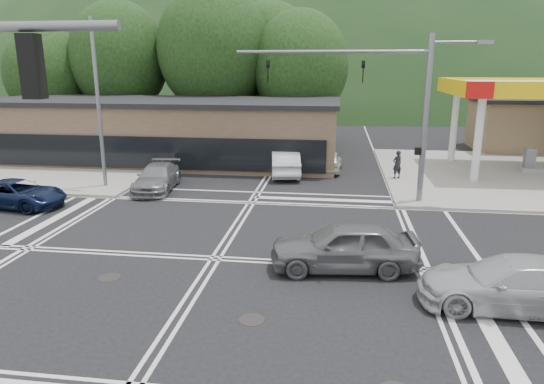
# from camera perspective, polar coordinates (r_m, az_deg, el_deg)

# --- Properties ---
(ground) EXTENTS (120.00, 120.00, 0.00)m
(ground) POSITION_cam_1_polar(r_m,az_deg,el_deg) (17.35, -6.65, -7.78)
(ground) COLOR black
(ground) RESTS_ON ground
(sidewalk_ne) EXTENTS (16.00, 16.00, 0.15)m
(sidewalk_ne) POSITION_cam_1_polar(r_m,az_deg,el_deg) (33.04, 26.80, 1.75)
(sidewalk_ne) COLOR gray
(sidewalk_ne) RESTS_ON ground
(sidewalk_nw) EXTENTS (16.00, 16.00, 0.15)m
(sidewalk_nw) POSITION_cam_1_polar(r_m,az_deg,el_deg) (36.59, -23.96, 3.20)
(sidewalk_nw) COLOR gray
(sidewalk_nw) RESTS_ON ground
(convenience_store) EXTENTS (10.00, 6.00, 3.80)m
(convenience_store) POSITION_cam_1_polar(r_m,az_deg,el_deg) (43.76, 29.18, 6.74)
(convenience_store) COLOR #846B4F
(convenience_store) RESTS_ON ground
(commercial_row) EXTENTS (24.00, 8.00, 4.00)m
(commercial_row) POSITION_cam_1_polar(r_m,az_deg,el_deg) (34.99, -12.69, 6.84)
(commercial_row) COLOR brown
(commercial_row) RESTS_ON ground
(hill_north) EXTENTS (252.00, 126.00, 140.00)m
(hill_north) POSITION_cam_1_polar(r_m,az_deg,el_deg) (105.79, 5.59, 11.16)
(hill_north) COLOR #183317
(hill_north) RESTS_ON ground
(tree_n_a) EXTENTS (8.00, 8.00, 11.75)m
(tree_n_a) POSITION_cam_1_polar(r_m,az_deg,el_deg) (43.46, -17.50, 14.83)
(tree_n_a) COLOR #382619
(tree_n_a) RESTS_ON ground
(tree_n_b) EXTENTS (9.00, 9.00, 12.98)m
(tree_n_b) POSITION_cam_1_polar(r_m,az_deg,el_deg) (40.79, -6.91, 16.34)
(tree_n_b) COLOR #382619
(tree_n_b) RESTS_ON ground
(tree_n_c) EXTENTS (7.60, 7.60, 10.87)m
(tree_n_c) POSITION_cam_1_polar(r_m,az_deg,el_deg) (39.62, 3.33, 14.58)
(tree_n_c) COLOR #382619
(tree_n_c) RESTS_ON ground
(tree_n_d) EXTENTS (6.80, 6.80, 9.76)m
(tree_n_d) POSITION_cam_1_polar(r_m,az_deg,el_deg) (45.43, -24.95, 12.48)
(tree_n_d) COLOR #382619
(tree_n_d) RESTS_ON ground
(tree_n_e) EXTENTS (8.40, 8.40, 11.98)m
(tree_n_e) POSITION_cam_1_polar(r_m,az_deg,el_deg) (43.93, -0.28, 15.48)
(tree_n_e) COLOR #382619
(tree_n_e) RESTS_ON ground
(streetlight_nw) EXTENTS (2.50, 0.25, 9.00)m
(streetlight_nw) POSITION_cam_1_polar(r_m,az_deg,el_deg) (27.57, -19.72, 10.67)
(streetlight_nw) COLOR slate
(streetlight_nw) RESTS_ON ground
(signal_mast_ne) EXTENTS (11.65, 0.30, 8.00)m
(signal_mast_ne) POSITION_cam_1_polar(r_m,az_deg,el_deg) (23.92, 14.77, 10.59)
(signal_mast_ne) COLOR slate
(signal_mast_ne) RESTS_ON ground
(car_blue_west) EXTENTS (4.89, 2.68, 1.30)m
(car_blue_west) POSITION_cam_1_polar(r_m,az_deg,el_deg) (26.15, -27.79, -0.17)
(car_blue_west) COLOR #0B1532
(car_blue_west) RESTS_ON ground
(car_grey_center) EXTENTS (5.04, 2.46, 1.66)m
(car_grey_center) POSITION_cam_1_polar(r_m,az_deg,el_deg) (16.27, 8.49, -6.27)
(car_grey_center) COLOR slate
(car_grey_center) RESTS_ON ground
(car_silver_east) EXTENTS (5.22, 2.34, 1.48)m
(car_silver_east) POSITION_cam_1_polar(r_m,az_deg,el_deg) (15.22, 26.53, -9.64)
(car_silver_east) COLOR #ADB0B5
(car_silver_east) RESTS_ON ground
(car_queue_a) EXTENTS (2.34, 4.96, 1.57)m
(car_queue_a) POSITION_cam_1_polar(r_m,az_deg,el_deg) (29.75, 1.58, 3.47)
(car_queue_a) COLOR silver
(car_queue_a) RESTS_ON ground
(car_queue_b) EXTENTS (1.79, 4.05, 1.35)m
(car_queue_b) POSITION_cam_1_polar(r_m,az_deg,el_deg) (31.04, 6.70, 3.64)
(car_queue_b) COLOR beige
(car_queue_b) RESTS_ON ground
(car_northbound) EXTENTS (2.42, 4.88, 1.36)m
(car_northbound) POSITION_cam_1_polar(r_m,az_deg,el_deg) (26.98, -13.35, 1.66)
(car_northbound) COLOR slate
(car_northbound) RESTS_ON ground
(pedestrian) EXTENTS (0.71, 0.64, 1.64)m
(pedestrian) POSITION_cam_1_polar(r_m,az_deg,el_deg) (29.24, 14.51, 3.16)
(pedestrian) COLOR black
(pedestrian) RESTS_ON sidewalk_ne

